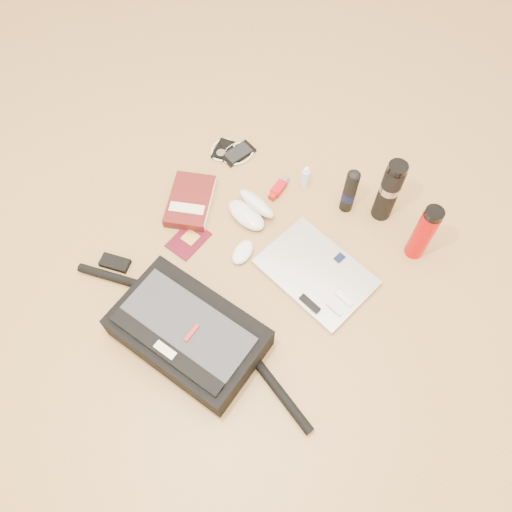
% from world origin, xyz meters
% --- Properties ---
extents(ground, '(4.00, 4.00, 0.00)m').
position_xyz_m(ground, '(0.00, 0.00, 0.00)').
color(ground, '#AC7E47').
rests_on(ground, ground).
extents(messenger_bag, '(0.92, 0.31, 0.13)m').
position_xyz_m(messenger_bag, '(-0.04, -0.26, 0.06)').
color(messenger_bag, black).
rests_on(messenger_bag, ground).
extents(laptop, '(0.41, 0.33, 0.03)m').
position_xyz_m(laptop, '(0.20, 0.15, 0.01)').
color(laptop, silver).
rests_on(laptop, ground).
extents(book, '(0.22, 0.27, 0.04)m').
position_xyz_m(book, '(-0.33, 0.17, 0.02)').
color(book, '#4F1211').
rests_on(book, ground).
extents(passport, '(0.12, 0.15, 0.01)m').
position_xyz_m(passport, '(-0.25, 0.04, 0.00)').
color(passport, '#4B0815').
rests_on(passport, ground).
extents(mouse, '(0.07, 0.10, 0.03)m').
position_xyz_m(mouse, '(-0.06, 0.09, 0.02)').
color(mouse, white).
rests_on(mouse, ground).
extents(sunglasses_case, '(0.19, 0.17, 0.09)m').
position_xyz_m(sunglasses_case, '(-0.12, 0.24, 0.03)').
color(sunglasses_case, silver).
rests_on(sunglasses_case, ground).
extents(ipod, '(0.11, 0.11, 0.01)m').
position_xyz_m(ipod, '(-0.37, 0.44, 0.01)').
color(ipod, black).
rests_on(ipod, ground).
extents(phone, '(0.13, 0.14, 0.01)m').
position_xyz_m(phone, '(-0.30, 0.45, 0.01)').
color(phone, black).
rests_on(phone, ground).
extents(inhaler, '(0.03, 0.12, 0.03)m').
position_xyz_m(inhaler, '(-0.08, 0.39, 0.02)').
color(inhaler, '#B00C15').
rests_on(inhaler, ground).
extents(spray_bottle, '(0.03, 0.03, 0.10)m').
position_xyz_m(spray_bottle, '(-0.01, 0.46, 0.05)').
color(spray_bottle, '#BADEF6').
rests_on(spray_bottle, ground).
extents(aerosol_can, '(0.06, 0.06, 0.20)m').
position_xyz_m(aerosol_can, '(0.16, 0.45, 0.10)').
color(aerosol_can, black).
rests_on(aerosol_can, ground).
extents(thermos_black, '(0.09, 0.09, 0.27)m').
position_xyz_m(thermos_black, '(0.28, 0.49, 0.13)').
color(thermos_black, black).
rests_on(thermos_black, ground).
extents(thermos_red, '(0.08, 0.08, 0.24)m').
position_xyz_m(thermos_red, '(0.44, 0.40, 0.12)').
color(thermos_red, '#B20609').
rests_on(thermos_red, ground).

